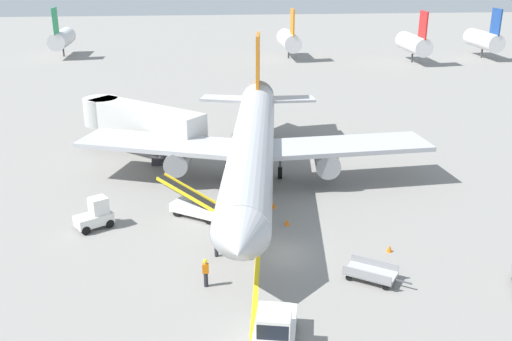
{
  "coord_description": "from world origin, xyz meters",
  "views": [
    {
      "loc": [
        -4.32,
        -31.14,
        17.25
      ],
      "look_at": [
        -0.43,
        8.0,
        2.5
      ],
      "focal_mm": 40.5,
      "sensor_mm": 36.0,
      "label": 1
    }
  ],
  "objects_px": {
    "belt_loader_forward_hold": "(196,206)",
    "safety_cone_wingtip_left": "(323,170)",
    "safety_cone_wingtip_right": "(274,205)",
    "baggage_cart_empty_trailing": "(371,273)",
    "jet_bridge": "(134,119)",
    "baggage_tug_near_wing": "(96,215)",
    "pushback_tug": "(275,329)",
    "ground_crew_wing_walker": "(206,272)",
    "ground_crew_marshaller": "(216,243)",
    "safety_cone_nose_left": "(389,248)",
    "safety_cone_nose_right": "(287,222)",
    "airliner": "(252,144)"
  },
  "relations": [
    {
      "from": "ground_crew_marshaller",
      "to": "safety_cone_wingtip_right",
      "type": "height_order",
      "value": "ground_crew_marshaller"
    },
    {
      "from": "jet_bridge",
      "to": "baggage_tug_near_wing",
      "type": "height_order",
      "value": "jet_bridge"
    },
    {
      "from": "baggage_tug_near_wing",
      "to": "baggage_cart_empty_trailing",
      "type": "relative_size",
      "value": 0.76
    },
    {
      "from": "pushback_tug",
      "to": "ground_crew_marshaller",
      "type": "distance_m",
      "value": 9.26
    },
    {
      "from": "belt_loader_forward_hold",
      "to": "safety_cone_wingtip_right",
      "type": "xyz_separation_m",
      "value": [
        5.61,
        0.87,
        -0.56
      ]
    },
    {
      "from": "belt_loader_forward_hold",
      "to": "ground_crew_wing_walker",
      "type": "distance_m",
      "value": 9.24
    },
    {
      "from": "belt_loader_forward_hold",
      "to": "safety_cone_wingtip_left",
      "type": "relative_size",
      "value": 11.03
    },
    {
      "from": "baggage_cart_empty_trailing",
      "to": "ground_crew_marshaller",
      "type": "xyz_separation_m",
      "value": [
        -8.55,
        3.62,
        0.44
      ]
    },
    {
      "from": "safety_cone_nose_right",
      "to": "safety_cone_wingtip_left",
      "type": "xyz_separation_m",
      "value": [
        4.5,
        9.74,
        0.0
      ]
    },
    {
      "from": "pushback_tug",
      "to": "safety_cone_wingtip_left",
      "type": "xyz_separation_m",
      "value": [
        7.03,
        22.55,
        -0.77
      ]
    },
    {
      "from": "safety_cone_nose_right",
      "to": "jet_bridge",
      "type": "bearing_deg",
      "value": 126.66
    },
    {
      "from": "airliner",
      "to": "baggage_tug_near_wing",
      "type": "xyz_separation_m",
      "value": [
        -11.18,
        -6.73,
        -2.49
      ]
    },
    {
      "from": "airliner",
      "to": "pushback_tug",
      "type": "xyz_separation_m",
      "value": [
        -0.88,
        -20.43,
        -2.42
      ]
    },
    {
      "from": "belt_loader_forward_hold",
      "to": "safety_cone_nose_right",
      "type": "relative_size",
      "value": 11.03
    },
    {
      "from": "belt_loader_forward_hold",
      "to": "ground_crew_marshaller",
      "type": "bearing_deg",
      "value": -78.42
    },
    {
      "from": "safety_cone_wingtip_left",
      "to": "safety_cone_wingtip_right",
      "type": "xyz_separation_m",
      "value": [
        -5.03,
        -6.85,
        0.0
      ]
    },
    {
      "from": "safety_cone_wingtip_right",
      "to": "baggage_tug_near_wing",
      "type": "bearing_deg",
      "value": -170.79
    },
    {
      "from": "baggage_cart_empty_trailing",
      "to": "safety_cone_nose_left",
      "type": "xyz_separation_m",
      "value": [
        2.12,
        3.13,
        -0.25
      ]
    },
    {
      "from": "baggage_tug_near_wing",
      "to": "safety_cone_nose_left",
      "type": "relative_size",
      "value": 6.19
    },
    {
      "from": "safety_cone_nose_left",
      "to": "baggage_tug_near_wing",
      "type": "bearing_deg",
      "value": 164.23
    },
    {
      "from": "pushback_tug",
      "to": "ground_crew_marshaller",
      "type": "xyz_separation_m",
      "value": [
        -2.4,
        8.94,
        -0.08
      ]
    },
    {
      "from": "safety_cone_wingtip_left",
      "to": "ground_crew_wing_walker",
      "type": "bearing_deg",
      "value": -120.85
    },
    {
      "from": "pushback_tug",
      "to": "ground_crew_wing_walker",
      "type": "bearing_deg",
      "value": 118.96
    },
    {
      "from": "safety_cone_nose_left",
      "to": "safety_cone_nose_right",
      "type": "relative_size",
      "value": 1.0
    },
    {
      "from": "ground_crew_wing_walker",
      "to": "safety_cone_wingtip_right",
      "type": "height_order",
      "value": "ground_crew_wing_walker"
    },
    {
      "from": "airliner",
      "to": "safety_cone_nose_left",
      "type": "relative_size",
      "value": 80.25
    },
    {
      "from": "airliner",
      "to": "belt_loader_forward_hold",
      "type": "relative_size",
      "value": 7.28
    },
    {
      "from": "baggage_tug_near_wing",
      "to": "ground_crew_marshaller",
      "type": "height_order",
      "value": "baggage_tug_near_wing"
    },
    {
      "from": "jet_bridge",
      "to": "pushback_tug",
      "type": "xyz_separation_m",
      "value": [
        8.95,
        -28.23,
        -2.55
      ]
    },
    {
      "from": "ground_crew_marshaller",
      "to": "safety_cone_nose_right",
      "type": "bearing_deg",
      "value": 38.14
    },
    {
      "from": "airliner",
      "to": "jet_bridge",
      "type": "xyz_separation_m",
      "value": [
        -9.83,
        7.8,
        0.12
      ]
    },
    {
      "from": "airliner",
      "to": "ground_crew_marshaller",
      "type": "xyz_separation_m",
      "value": [
        -3.28,
        -11.49,
        -2.51
      ]
    },
    {
      "from": "airliner",
      "to": "jet_bridge",
      "type": "relative_size",
      "value": 3.12
    },
    {
      "from": "pushback_tug",
      "to": "ground_crew_wing_walker",
      "type": "xyz_separation_m",
      "value": [
        -3.1,
        5.6,
        -0.08
      ]
    },
    {
      "from": "belt_loader_forward_hold",
      "to": "safety_cone_wingtip_right",
      "type": "relative_size",
      "value": 11.03
    },
    {
      "from": "baggage_cart_empty_trailing",
      "to": "jet_bridge",
      "type": "bearing_deg",
      "value": 123.38
    },
    {
      "from": "ground_crew_wing_walker",
      "to": "safety_cone_nose_left",
      "type": "distance_m",
      "value": 11.73
    },
    {
      "from": "pushback_tug",
      "to": "ground_crew_marshaller",
      "type": "bearing_deg",
      "value": 105.03
    },
    {
      "from": "ground_crew_marshaller",
      "to": "safety_cone_wingtip_right",
      "type": "relative_size",
      "value": 3.86
    },
    {
      "from": "pushback_tug",
      "to": "baggage_tug_near_wing",
      "type": "distance_m",
      "value": 17.14
    },
    {
      "from": "safety_cone_nose_left",
      "to": "safety_cone_nose_right",
      "type": "xyz_separation_m",
      "value": [
        -5.73,
        4.36,
        0.0
      ]
    },
    {
      "from": "airliner",
      "to": "safety_cone_wingtip_left",
      "type": "distance_m",
      "value": 7.25
    },
    {
      "from": "belt_loader_forward_hold",
      "to": "safety_cone_wingtip_right",
      "type": "height_order",
      "value": "belt_loader_forward_hold"
    },
    {
      "from": "airliner",
      "to": "safety_cone_wingtip_right",
      "type": "relative_size",
      "value": 80.25
    },
    {
      "from": "jet_bridge",
      "to": "safety_cone_wingtip_right",
      "type": "bearing_deg",
      "value": -48.88
    },
    {
      "from": "safety_cone_nose_right",
      "to": "safety_cone_wingtip_right",
      "type": "bearing_deg",
      "value": 100.43
    },
    {
      "from": "baggage_tug_near_wing",
      "to": "safety_cone_nose_right",
      "type": "distance_m",
      "value": 12.88
    },
    {
      "from": "airliner",
      "to": "baggage_cart_empty_trailing",
      "type": "distance_m",
      "value": 16.27
    },
    {
      "from": "baggage_cart_empty_trailing",
      "to": "safety_cone_nose_right",
      "type": "xyz_separation_m",
      "value": [
        -3.62,
        7.49,
        -0.25
      ]
    },
    {
      "from": "airliner",
      "to": "ground_crew_marshaller",
      "type": "height_order",
      "value": "airliner"
    }
  ]
}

